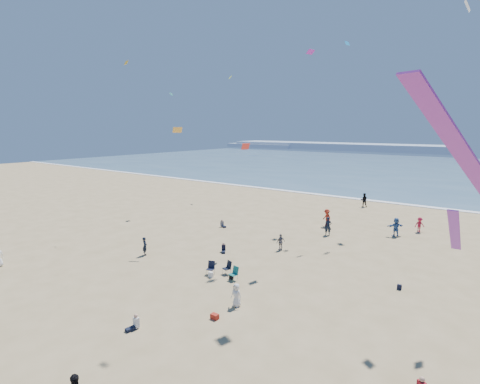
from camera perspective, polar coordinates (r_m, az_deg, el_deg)
The scene contains 13 objects.
ground at distance 22.28m, azimuth -17.79°, elevation -19.76°, with size 220.00×220.00×0.00m, color tan.
ocean at distance 107.63m, azimuth 28.13°, elevation 2.86°, with size 220.00×100.00×0.06m, color #476B84.
surf_line at distance 59.14m, azimuth 20.43°, elevation -1.35°, with size 220.00×1.20×0.08m, color white.
headland_far at distance 196.46m, azimuth 14.18°, elevation 6.78°, with size 110.00×20.00×3.20m, color #7A8EA8.
headland_near at distance 211.00m, azimuth 3.51°, elevation 7.08°, with size 40.00×14.00×2.00m, color #7A8EA8.
standing_flyers at distance 33.91m, azimuth 16.17°, elevation -7.64°, with size 35.00×45.40×1.93m.
seated_group at distance 25.51m, azimuth -1.01°, elevation -14.27°, with size 24.36×22.38×0.84m.
chair_cluster at distance 28.09m, azimuth -2.57°, elevation -11.78°, with size 2.73×1.56×1.00m.
white_tote at distance 28.12m, azimuth -4.48°, elevation -12.44°, with size 0.35×0.20×0.40m, color white.
black_backpack at distance 27.74m, azimuth -1.32°, elevation -12.75°, with size 0.30×0.22×0.38m, color black.
cooler at distance 22.60m, azimuth -3.88°, elevation -18.40°, with size 0.45×0.30×0.30m, color #A52417.
navy_bag at distance 28.26m, azimuth 23.11°, elevation -13.17°, with size 0.28×0.18×0.34m, color black.
kites_aloft at distance 24.40m, azimuth 20.06°, elevation 17.23°, with size 42.22×42.35×28.44m.
Camera 1 is at (16.18, -10.86, 10.81)m, focal length 28.00 mm.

